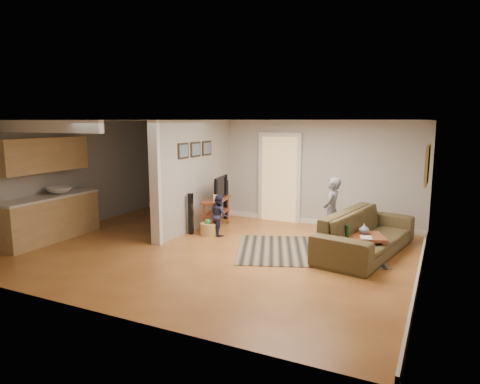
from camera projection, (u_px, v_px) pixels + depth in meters
name	position (u px, v px, depth m)	size (l,w,h in m)	color
ground	(211.00, 251.00, 8.29)	(7.50, 7.50, 0.00)	brown
room_shell	(176.00, 171.00, 8.89)	(7.54, 6.02, 2.52)	#AEADA7
area_rug	(308.00, 250.00, 8.29)	(2.70, 1.97, 0.01)	black
sofa	(365.00, 253.00, 8.13)	(2.71, 1.06, 0.79)	#443B22
coffee_table	(353.00, 240.00, 7.80)	(1.27, 1.04, 0.65)	brown
tv_console	(217.00, 201.00, 9.93)	(0.64, 1.19, 0.97)	brown
speaker_left	(191.00, 214.00, 9.42)	(0.09, 0.09, 0.92)	black
speaker_right	(226.00, 200.00, 10.90)	(0.10, 0.10, 1.00)	black
toy_basket	(210.00, 228.00, 9.42)	(0.41, 0.41, 0.37)	#AA8349
child	(330.00, 245.00, 8.68)	(0.50, 0.33, 1.38)	slate
toddler	(219.00, 235.00, 9.43)	(0.43, 0.34, 0.89)	#202444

